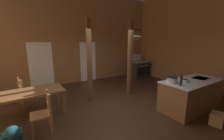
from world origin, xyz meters
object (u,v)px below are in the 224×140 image
at_px(mixing_bowl_on_counter, 185,81).
at_px(stockpot_on_counter, 172,80).
at_px(stove_range, 139,69).
at_px(step_stool, 217,118).
at_px(dining_table, 31,94).
at_px(bottle_tall_on_counter, 181,81).
at_px(kitchen_island, 191,94).
at_px(ladderback_chair_by_post, 43,113).
at_px(ladderback_chair_near_window, 26,92).

bearing_deg(mixing_bowl_on_counter, stockpot_on_counter, 160.33).
xyz_separation_m(stove_range, step_stool, (-1.53, -4.83, -0.30)).
xyz_separation_m(stove_range, dining_table, (-5.60, -2.03, 0.17)).
bearing_deg(bottle_tall_on_counter, kitchen_island, 10.70).
relative_size(stockpot_on_counter, bottle_tall_on_counter, 1.07).
xyz_separation_m(step_stool, bottle_tall_on_counter, (-0.53, 0.73, 0.88)).
xyz_separation_m(ladderback_chair_by_post, stockpot_on_counter, (3.34, -0.87, 0.55)).
bearing_deg(kitchen_island, stove_range, 72.61).
bearing_deg(dining_table, ladderback_chair_by_post, -75.46).
xyz_separation_m(step_stool, mixing_bowl_on_counter, (-0.10, 0.89, 0.78)).
xyz_separation_m(step_stool, ladderback_chair_by_post, (-3.84, 1.90, 0.27)).
bearing_deg(stockpot_on_counter, bottle_tall_on_counter, -96.30).
relative_size(kitchen_island, bottle_tall_on_counter, 6.42).
distance_m(step_stool, mixing_bowl_on_counter, 1.18).
relative_size(dining_table, stockpot_on_counter, 4.80).
distance_m(stove_range, ladderback_chair_by_post, 6.12).
relative_size(stove_range, ladderback_chair_near_window, 1.39).
bearing_deg(ladderback_chair_by_post, kitchen_island, -13.76).
distance_m(step_stool, bottle_tall_on_counter, 1.26).
bearing_deg(ladderback_chair_by_post, dining_table, 104.54).
relative_size(ladderback_chair_by_post, bottle_tall_on_counter, 2.77).
height_order(kitchen_island, ladderback_chair_near_window, ladderback_chair_near_window).
bearing_deg(stockpot_on_counter, mixing_bowl_on_counter, -19.67).
distance_m(mixing_bowl_on_counter, bottle_tall_on_counter, 0.47).
distance_m(kitchen_island, dining_table, 4.77).
height_order(dining_table, bottle_tall_on_counter, bottle_tall_on_counter).
bearing_deg(ladderback_chair_near_window, dining_table, -80.52).
distance_m(kitchen_island, mixing_bowl_on_counter, 0.63).
relative_size(ladderback_chair_near_window, mixing_bowl_on_counter, 4.65).
xyz_separation_m(stove_range, stockpot_on_counter, (-2.02, -3.80, 0.52)).
relative_size(step_stool, ladderback_chair_by_post, 0.45).
bearing_deg(ladderback_chair_near_window, ladderback_chair_by_post, -77.93).
bearing_deg(ladderback_chair_near_window, stove_range, 11.36).
bearing_deg(step_stool, dining_table, 145.49).
bearing_deg(step_stool, kitchen_island, 71.77).
height_order(ladderback_chair_near_window, stockpot_on_counter, stockpot_on_counter).
bearing_deg(dining_table, stove_range, 19.96).
relative_size(ladderback_chair_near_window, stockpot_on_counter, 2.59).
distance_m(ladderback_chair_by_post, mixing_bowl_on_counter, 3.91).
distance_m(step_stool, dining_table, 4.96).
relative_size(dining_table, bottle_tall_on_counter, 5.15).
bearing_deg(bottle_tall_on_counter, step_stool, -54.26).
bearing_deg(ladderback_chair_near_window, bottle_tall_on_counter, -38.61).
bearing_deg(step_stool, ladderback_chair_by_post, 153.71).
bearing_deg(kitchen_island, stockpot_on_counter, 169.51).
bearing_deg(dining_table, bottle_tall_on_counter, -30.26).
bearing_deg(ladderback_chair_by_post, stove_range, 28.70).
height_order(kitchen_island, ladderback_chair_by_post, ladderback_chair_by_post).
xyz_separation_m(stove_range, mixing_bowl_on_counter, (-1.62, -3.95, 0.47)).
bearing_deg(step_stool, stockpot_on_counter, 115.56).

